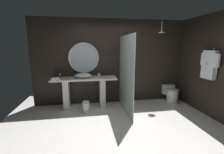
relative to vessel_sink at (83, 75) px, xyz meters
name	(u,v)px	position (x,y,z in m)	size (l,w,h in m)	color
ground_plane	(127,132)	(0.90, -1.60, -0.95)	(5.76, 5.76, 0.00)	silver
back_wall_panel	(112,62)	(0.90, 0.30, 0.35)	(4.80, 0.10, 2.60)	black
side_wall_right	(205,65)	(3.25, -0.84, 0.35)	(0.10, 2.47, 2.60)	black
vanity_counter	(85,89)	(0.03, -0.03, -0.40)	(1.86, 0.53, 0.89)	silver
vessel_sink	(83,75)	(0.00, 0.00, 0.00)	(0.50, 0.41, 0.16)	white
tumbler_cup	(99,75)	(0.46, 0.02, -0.01)	(0.08, 0.08, 0.11)	silver
soap_dispenser	(60,76)	(-0.64, -0.05, 0.00)	(0.07, 0.07, 0.15)	#3D3323
round_wall_mirror	(84,58)	(0.03, 0.21, 0.49)	(0.92, 0.06, 0.92)	silver
shower_glass_panel	(126,75)	(1.15, -0.51, 0.08)	(0.02, 1.51, 2.07)	silver
rain_shower_head	(162,31)	(2.30, -0.11, 1.26)	(0.18, 0.18, 0.33)	silver
hanging_bathrobe	(209,64)	(3.11, -1.13, 0.41)	(0.20, 0.56, 0.78)	silver
toilet	(171,94)	(2.78, -0.08, -0.68)	(0.37, 0.57, 0.52)	white
waste_bin	(86,106)	(0.05, -0.46, -0.78)	(0.19, 0.19, 0.34)	silver
folded_hand_towel	(55,79)	(-0.74, -0.20, -0.03)	(0.22, 0.16, 0.06)	white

